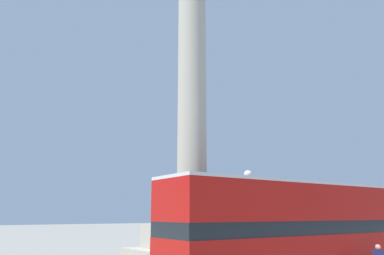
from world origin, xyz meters
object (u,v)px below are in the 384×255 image
monument_column (192,147)px  street_lamp (249,221)px  bus_a (285,228)px  equestrian_statue (278,230)px

monument_column → street_lamp: monument_column is taller
monument_column → bus_a: monument_column is taller
monument_column → equestrian_statue: bearing=21.1°
bus_a → monument_column: bearing=100.7°
bus_a → street_lamp: size_ratio=2.28×
monument_column → equestrian_statue: size_ratio=3.83×
bus_a → equestrian_statue: bearing=44.5°
bus_a → street_lamp: bearing=88.3°
equestrian_statue → street_lamp: equestrian_statue is taller
street_lamp → bus_a: bearing=-93.7°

